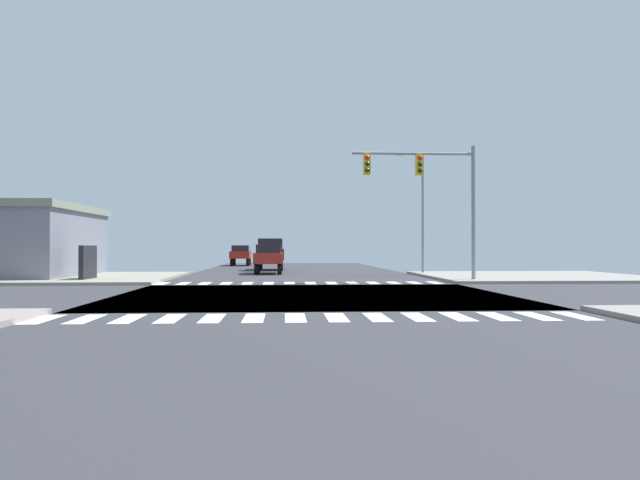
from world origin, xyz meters
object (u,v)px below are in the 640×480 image
traffic_signal_mast (427,182)px  sedan_queued_1 (241,254)px  street_lamp (419,201)px  sedan_trailing_2 (269,256)px  pickup_crossing_1 (271,253)px

traffic_signal_mast → sedan_queued_1: traffic_signal_mast is taller
street_lamp → sedan_trailing_2: bearing=169.0°
traffic_signal_mast → sedan_trailing_2: traffic_signal_mast is taller
sedan_queued_1 → sedan_trailing_2: (3.00, -17.95, 0.00)m
traffic_signal_mast → sedan_queued_1: 30.46m
street_lamp → sedan_queued_1: bearing=122.1°
pickup_crossing_1 → sedan_trailing_2: (0.00, -6.46, -0.17)m
street_lamp → pickup_crossing_1: bearing=138.6°
pickup_crossing_1 → sedan_queued_1: 11.88m
traffic_signal_mast → sedan_queued_1: bearing=111.4°
sedan_queued_1 → street_lamp: bearing=122.1°
traffic_signal_mast → sedan_queued_1: size_ratio=1.56×
street_lamp → sedan_queued_1: 23.62m
street_lamp → pickup_crossing_1: (-9.42, 8.30, -3.32)m
street_lamp → sedan_trailing_2: street_lamp is taller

